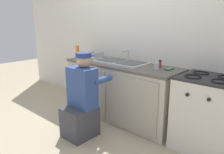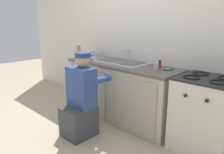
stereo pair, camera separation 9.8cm
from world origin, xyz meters
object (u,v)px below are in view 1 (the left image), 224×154
at_px(stove_range, 206,113).
at_px(cell_phone, 169,69).
at_px(sink_double_basin, 121,62).
at_px(soap_bottle_orange, 78,52).
at_px(dish_rack_tray, 94,57).
at_px(spice_bottle_red, 160,64).
at_px(plumber_person, 82,102).
at_px(water_glass, 157,66).

height_order(stove_range, cell_phone, stove_range).
bearing_deg(sink_double_basin, soap_bottle_orange, -167.83).
bearing_deg(dish_rack_tray, stove_range, -1.14).
bearing_deg(stove_range, sink_double_basin, 179.90).
bearing_deg(cell_phone, spice_bottle_red, 172.08).
bearing_deg(cell_phone, dish_rack_tray, -177.51).
bearing_deg(stove_range, cell_phone, 169.97).
bearing_deg(dish_rack_tray, plumber_person, -53.24).
distance_m(stove_range, plumber_person, 1.52).
distance_m(sink_double_basin, soap_bottle_orange, 0.83).
bearing_deg(sink_double_basin, plumber_person, -91.23).
bearing_deg(plumber_person, cell_phone, 48.97).
bearing_deg(soap_bottle_orange, plumber_person, -37.51).
distance_m(stove_range, dish_rack_tray, 1.97).
distance_m(sink_double_basin, cell_phone, 0.75).
bearing_deg(spice_bottle_red, soap_bottle_orange, -168.27).
relative_size(sink_double_basin, spice_bottle_red, 7.62).
bearing_deg(plumber_person, water_glass, 49.76).
distance_m(spice_bottle_red, water_glass, 0.14).
bearing_deg(dish_rack_tray, sink_double_basin, -3.32).
xyz_separation_m(stove_range, plumber_person, (-1.31, -0.77, 0.02)).
bearing_deg(water_glass, dish_rack_tray, 177.48).
bearing_deg(plumber_person, stove_range, 30.55).
height_order(stove_range, water_glass, water_glass).
xyz_separation_m(dish_rack_tray, water_glass, (1.25, -0.05, 0.03)).
height_order(sink_double_basin, spice_bottle_red, sink_double_basin).
bearing_deg(sink_double_basin, dish_rack_tray, 176.68).
distance_m(cell_phone, spice_bottle_red, 0.16).
bearing_deg(spice_bottle_red, cell_phone, -7.92).
relative_size(stove_range, dish_rack_tray, 3.19).
distance_m(spice_bottle_red, dish_rack_tray, 1.22).
xyz_separation_m(soap_bottle_orange, water_glass, (1.43, 0.15, -0.06)).
bearing_deg(spice_bottle_red, dish_rack_tray, -176.22).
relative_size(sink_double_basin, dish_rack_tray, 2.86).
xyz_separation_m(stove_range, cell_phone, (-0.55, 0.10, 0.43)).
bearing_deg(water_glass, plumber_person, -130.24).
bearing_deg(sink_double_basin, cell_phone, 7.34).
bearing_deg(cell_phone, soap_bottle_orange, -170.13).
xyz_separation_m(sink_double_basin, water_glass, (0.62, -0.02, 0.03)).
height_order(plumber_person, spice_bottle_red, plumber_person).
bearing_deg(soap_bottle_orange, sink_double_basin, 12.17).
bearing_deg(dish_rack_tray, spice_bottle_red, 3.78).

